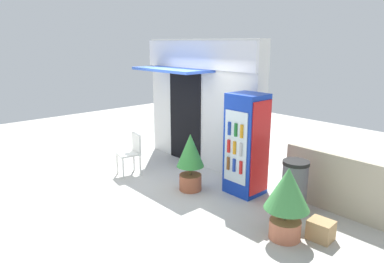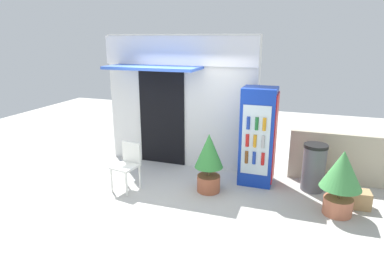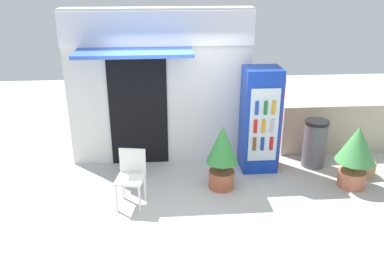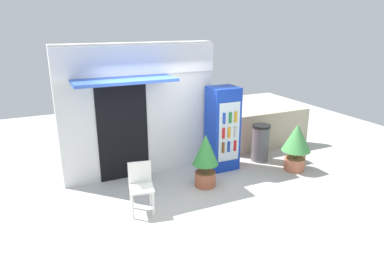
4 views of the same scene
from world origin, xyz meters
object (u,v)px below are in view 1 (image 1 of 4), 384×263
(drink_cooler, at_px, (246,145))
(potted_plant_near_shop, at_px, (190,158))
(cardboard_box, at_px, (321,230))
(plastic_chair, at_px, (132,151))
(trash_bin, at_px, (294,187))
(potted_plant_curbside, at_px, (287,196))

(drink_cooler, xyz_separation_m, potted_plant_near_shop, (-0.79, -0.69, -0.31))
(cardboard_box, bearing_deg, plastic_chair, -171.54)
(plastic_chair, distance_m, potted_plant_near_shop, 1.55)
(plastic_chair, relative_size, potted_plant_near_shop, 0.80)
(drink_cooler, xyz_separation_m, trash_bin, (1.07, -0.00, -0.50))
(drink_cooler, bearing_deg, potted_plant_near_shop, -138.86)
(plastic_chair, xyz_separation_m, potted_plant_curbside, (3.75, 0.25, 0.14))
(trash_bin, bearing_deg, potted_plant_curbside, -64.78)
(drink_cooler, xyz_separation_m, cardboard_box, (1.83, -0.46, -0.81))
(drink_cooler, height_order, trash_bin, drink_cooler)
(potted_plant_near_shop, distance_m, trash_bin, 2.00)
(plastic_chair, relative_size, potted_plant_curbside, 0.81)
(trash_bin, bearing_deg, cardboard_box, -31.08)
(drink_cooler, xyz_separation_m, plastic_chair, (-2.29, -1.07, -0.43))
(potted_plant_curbside, bearing_deg, cardboard_box, 44.50)
(plastic_chair, distance_m, cardboard_box, 4.18)
(cardboard_box, bearing_deg, potted_plant_curbside, -135.50)
(plastic_chair, xyz_separation_m, cardboard_box, (4.12, 0.61, -0.38))
(plastic_chair, bearing_deg, trash_bin, 17.67)
(potted_plant_near_shop, bearing_deg, plastic_chair, -165.69)
(drink_cooler, relative_size, potted_plant_near_shop, 1.70)
(potted_plant_near_shop, xyz_separation_m, trash_bin, (1.87, 0.69, -0.19))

